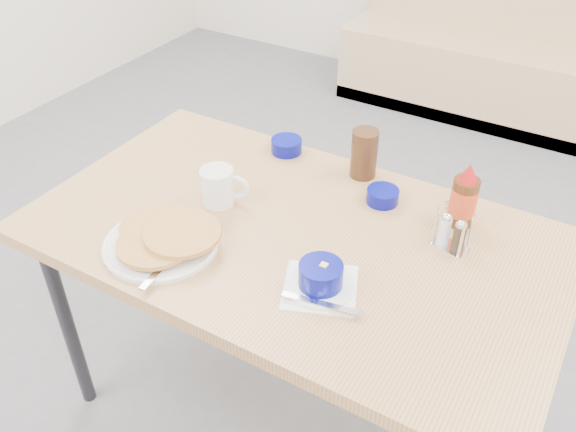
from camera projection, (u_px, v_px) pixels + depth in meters
The scene contains 11 objects.
booth_bench at pixel (509, 56), 3.60m from camera, with size 1.90×0.56×1.22m.
dining_table at pixel (293, 249), 1.65m from camera, with size 1.40×0.80×0.76m.
pancake_plate at pixel (163, 239), 1.55m from camera, with size 0.30×0.31×0.05m.
coffee_mug at pixel (219, 186), 1.68m from camera, with size 0.13×0.09×0.11m.
grits_setting at pixel (321, 279), 1.42m from camera, with size 0.24×0.22×0.07m.
creamer_bowl at pixel (287, 146), 1.92m from camera, with size 0.10×0.10×0.04m.
butter_bowl at pixel (383, 196), 1.70m from camera, with size 0.09×0.09×0.04m.
amber_tumbler at pixel (364, 154), 1.78m from camera, with size 0.08×0.08×0.15m, color #3B2212.
condiment_caddy at pixel (451, 235), 1.53m from camera, with size 0.10×0.08×0.11m.
syrup_bottle at pixel (464, 198), 1.59m from camera, with size 0.07×0.07×0.18m.
sugar_wrapper at pixel (207, 200), 1.72m from camera, with size 0.04×0.02×0.00m, color #E04A61.
Camera 1 is at (0.63, -0.84, 1.76)m, focal length 38.00 mm.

